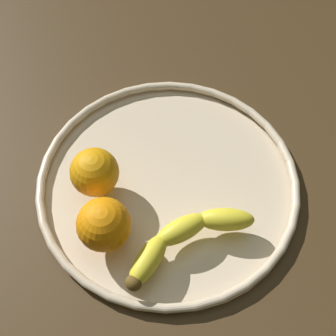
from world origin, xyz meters
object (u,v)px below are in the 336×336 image
at_px(fruit_bowl, 168,183).
at_px(banana, 184,238).
at_px(orange_front_left, 94,172).
at_px(orange_center, 104,225).

relative_size(fruit_bowl, banana, 1.89).
bearing_deg(banana, orange_front_left, -65.50).
bearing_deg(banana, fruit_bowl, -107.37).
height_order(fruit_bowl, banana, banana).
height_order(banana, orange_center, orange_center).
relative_size(orange_center, orange_front_left, 1.04).
xyz_separation_m(fruit_bowl, orange_center, (0.11, 0.03, 0.04)).
height_order(fruit_bowl, orange_center, orange_center).
distance_m(banana, orange_front_left, 0.15).
relative_size(banana, orange_center, 2.84).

